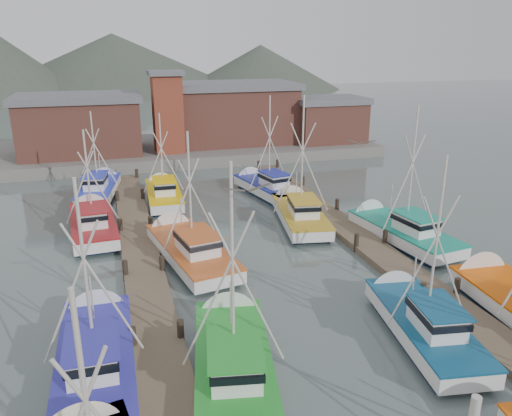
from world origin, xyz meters
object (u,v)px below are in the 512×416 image
object	(u,v)px
lookout_tower	(168,111)
boat_12	(163,193)
boat_4	(233,358)
boat_8	(188,248)

from	to	relation	value
lookout_tower	boat_12	size ratio (longest dim) A/B	1.01
boat_4	boat_12	distance (m)	23.58
lookout_tower	boat_4	distance (m)	37.93
boat_4	boat_8	bearing A→B (deg)	100.26
boat_8	boat_12	bearing A→B (deg)	80.18
boat_4	boat_8	world-z (taller)	boat_4
lookout_tower	boat_4	size ratio (longest dim) A/B	0.89
lookout_tower	boat_4	bearing A→B (deg)	-93.53
boat_8	lookout_tower	bearing A→B (deg)	74.83
lookout_tower	boat_8	distance (m)	26.60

